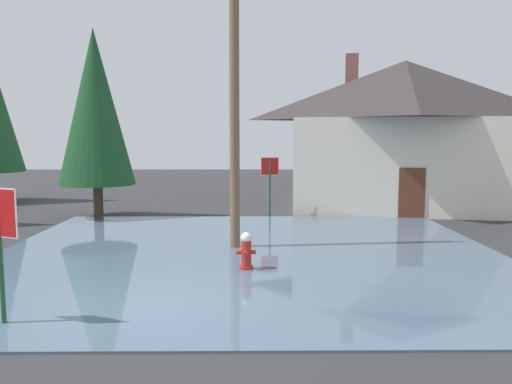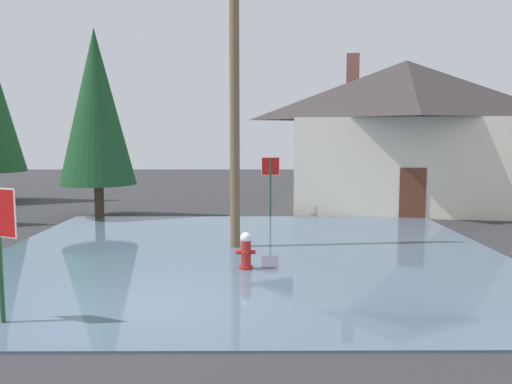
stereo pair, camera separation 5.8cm
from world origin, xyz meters
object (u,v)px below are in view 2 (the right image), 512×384
(stop_sign_far, at_px, (270,175))
(pine_tree_short_left, at_px, (96,107))
(fire_hydrant, at_px, (246,252))
(house, at_px, (405,132))
(utility_pole, at_px, (234,91))

(stop_sign_far, relative_size, pine_tree_short_left, 0.32)
(fire_hydrant, xyz_separation_m, house, (6.98, 11.06, 2.94))
(stop_sign_far, height_order, house, house)
(pine_tree_short_left, bearing_deg, house, 12.68)
(fire_hydrant, bearing_deg, pine_tree_short_left, 126.04)
(house, relative_size, pine_tree_short_left, 1.51)
(fire_hydrant, height_order, house, house)
(stop_sign_far, xyz_separation_m, house, (6.11, 2.80, 1.70))
(utility_pole, relative_size, pine_tree_short_left, 1.17)
(utility_pole, bearing_deg, pine_tree_short_left, 134.71)
(fire_hydrant, bearing_deg, house, 57.76)
(utility_pole, bearing_deg, house, 49.43)
(utility_pole, xyz_separation_m, house, (7.32, 8.55, -1.10))
(fire_hydrant, height_order, pine_tree_short_left, pine_tree_short_left)
(fire_hydrant, distance_m, pine_tree_short_left, 10.80)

